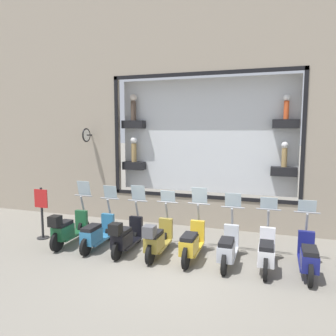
{
  "coord_description": "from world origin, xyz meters",
  "views": [
    {
      "loc": [
        -7.07,
        -2.29,
        3.29
      ],
      "look_at": [
        2.05,
        0.71,
        2.13
      ],
      "focal_mm": 35.0,
      "sensor_mm": 36.0,
      "label": 1
    }
  ],
  "objects_px": {
    "scooter_silver_2": "(228,248)",
    "scooter_green_7": "(68,229)",
    "scooter_navy_0": "(308,257)",
    "scooter_teal_6": "(97,233)",
    "scooter_olive_4": "(157,239)",
    "scooter_white_1": "(267,252)",
    "scooter_black_5": "(125,236)",
    "shop_sign_post": "(42,211)",
    "scooter_yellow_3": "(192,243)"
  },
  "relations": [
    {
      "from": "scooter_navy_0",
      "to": "scooter_teal_6",
      "type": "xyz_separation_m",
      "value": [
        -0.0,
        5.38,
        -0.01
      ]
    },
    {
      "from": "scooter_silver_2",
      "to": "scooter_yellow_3",
      "type": "xyz_separation_m",
      "value": [
        0.01,
        0.9,
        0.02
      ]
    },
    {
      "from": "scooter_navy_0",
      "to": "shop_sign_post",
      "type": "height_order",
      "value": "scooter_navy_0"
    },
    {
      "from": "scooter_black_5",
      "to": "scooter_navy_0",
      "type": "bearing_deg",
      "value": -89.17
    },
    {
      "from": "scooter_navy_0",
      "to": "scooter_silver_2",
      "type": "bearing_deg",
      "value": 89.99
    },
    {
      "from": "scooter_black_5",
      "to": "scooter_olive_4",
      "type": "bearing_deg",
      "value": -89.71
    },
    {
      "from": "scooter_black_5",
      "to": "scooter_green_7",
      "type": "bearing_deg",
      "value": 89.64
    },
    {
      "from": "scooter_navy_0",
      "to": "scooter_white_1",
      "type": "bearing_deg",
      "value": 89.91
    },
    {
      "from": "scooter_yellow_3",
      "to": "scooter_black_5",
      "type": "bearing_deg",
      "value": 92.31
    },
    {
      "from": "shop_sign_post",
      "to": "scooter_white_1",
      "type": "bearing_deg",
      "value": -91.86
    },
    {
      "from": "scooter_black_5",
      "to": "scooter_white_1",
      "type": "bearing_deg",
      "value": -88.95
    },
    {
      "from": "scooter_navy_0",
      "to": "scooter_green_7",
      "type": "distance_m",
      "value": 6.28
    },
    {
      "from": "scooter_white_1",
      "to": "scooter_black_5",
      "type": "bearing_deg",
      "value": 91.05
    },
    {
      "from": "scooter_olive_4",
      "to": "shop_sign_post",
      "type": "relative_size",
      "value": 1.16
    },
    {
      "from": "shop_sign_post",
      "to": "scooter_teal_6",
      "type": "bearing_deg",
      "value": -96.13
    },
    {
      "from": "scooter_white_1",
      "to": "scooter_black_5",
      "type": "xyz_separation_m",
      "value": [
        -0.07,
        3.59,
        0.03
      ]
    },
    {
      "from": "scooter_navy_0",
      "to": "scooter_green_7",
      "type": "bearing_deg",
      "value": 90.49
    },
    {
      "from": "scooter_olive_4",
      "to": "shop_sign_post",
      "type": "bearing_deg",
      "value": 85.89
    },
    {
      "from": "scooter_black_5",
      "to": "scooter_green_7",
      "type": "distance_m",
      "value": 1.79
    },
    {
      "from": "scooter_silver_2",
      "to": "shop_sign_post",
      "type": "distance_m",
      "value": 5.58
    },
    {
      "from": "scooter_navy_0",
      "to": "scooter_black_5",
      "type": "bearing_deg",
      "value": 90.83
    },
    {
      "from": "scooter_white_1",
      "to": "scooter_teal_6",
      "type": "relative_size",
      "value": 1.01
    },
    {
      "from": "scooter_silver_2",
      "to": "scooter_green_7",
      "type": "xyz_separation_m",
      "value": [
        -0.05,
        4.49,
        0.06
      ]
    },
    {
      "from": "scooter_white_1",
      "to": "scooter_green_7",
      "type": "distance_m",
      "value": 5.38
    },
    {
      "from": "scooter_yellow_3",
      "to": "scooter_navy_0",
      "type": "bearing_deg",
      "value": -90.16
    },
    {
      "from": "scooter_olive_4",
      "to": "scooter_teal_6",
      "type": "xyz_separation_m",
      "value": [
        0.06,
        1.79,
        -0.05
      ]
    },
    {
      "from": "scooter_green_7",
      "to": "shop_sign_post",
      "type": "distance_m",
      "value": 1.16
    },
    {
      "from": "scooter_yellow_3",
      "to": "scooter_olive_4",
      "type": "distance_m",
      "value": 0.9
    },
    {
      "from": "scooter_yellow_3",
      "to": "scooter_silver_2",
      "type": "bearing_deg",
      "value": -90.48
    },
    {
      "from": "scooter_yellow_3",
      "to": "scooter_green_7",
      "type": "bearing_deg",
      "value": 90.98
    },
    {
      "from": "scooter_white_1",
      "to": "scooter_olive_4",
      "type": "relative_size",
      "value": 1.0
    },
    {
      "from": "scooter_olive_4",
      "to": "scooter_black_5",
      "type": "distance_m",
      "value": 0.9
    },
    {
      "from": "scooter_black_5",
      "to": "shop_sign_post",
      "type": "xyz_separation_m",
      "value": [
        0.28,
        2.87,
        0.37
      ]
    },
    {
      "from": "scooter_white_1",
      "to": "scooter_teal_6",
      "type": "height_order",
      "value": "scooter_teal_6"
    },
    {
      "from": "scooter_black_5",
      "to": "scooter_green_7",
      "type": "height_order",
      "value": "scooter_green_7"
    },
    {
      "from": "scooter_silver_2",
      "to": "scooter_black_5",
      "type": "distance_m",
      "value": 2.69
    },
    {
      "from": "scooter_olive_4",
      "to": "scooter_teal_6",
      "type": "distance_m",
      "value": 1.8
    },
    {
      "from": "scooter_olive_4",
      "to": "scooter_black_5",
      "type": "relative_size",
      "value": 1.01
    },
    {
      "from": "scooter_teal_6",
      "to": "scooter_navy_0",
      "type": "bearing_deg",
      "value": -89.99
    },
    {
      "from": "scooter_navy_0",
      "to": "scooter_green_7",
      "type": "relative_size",
      "value": 1.0
    },
    {
      "from": "scooter_black_5",
      "to": "scooter_green_7",
      "type": "xyz_separation_m",
      "value": [
        0.01,
        1.79,
        0.02
      ]
    },
    {
      "from": "shop_sign_post",
      "to": "scooter_yellow_3",
      "type": "bearing_deg",
      "value": -92.5
    },
    {
      "from": "scooter_teal_6",
      "to": "shop_sign_post",
      "type": "relative_size",
      "value": 1.16
    },
    {
      "from": "scooter_navy_0",
      "to": "scooter_white_1",
      "type": "distance_m",
      "value": 0.9
    },
    {
      "from": "scooter_teal_6",
      "to": "scooter_olive_4",
      "type": "bearing_deg",
      "value": -91.88
    },
    {
      "from": "scooter_navy_0",
      "to": "scooter_teal_6",
      "type": "relative_size",
      "value": 1.0
    },
    {
      "from": "scooter_yellow_3",
      "to": "scooter_teal_6",
      "type": "height_order",
      "value": "scooter_yellow_3"
    },
    {
      "from": "scooter_navy_0",
      "to": "scooter_black_5",
      "type": "height_order",
      "value": "scooter_black_5"
    },
    {
      "from": "scooter_white_1",
      "to": "shop_sign_post",
      "type": "xyz_separation_m",
      "value": [
        0.21,
        6.46,
        0.39
      ]
    },
    {
      "from": "scooter_teal_6",
      "to": "scooter_yellow_3",
      "type": "bearing_deg",
      "value": -89.81
    }
  ]
}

